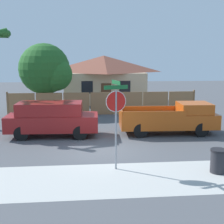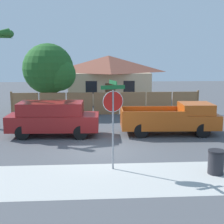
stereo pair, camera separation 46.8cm
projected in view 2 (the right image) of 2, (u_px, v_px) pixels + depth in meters
name	position (u px, v px, depth m)	size (l,w,h in m)	color
ground_plane	(101.00, 150.00, 14.77)	(80.00, 80.00, 0.00)	#4C4F54
sidewalk_strip	(104.00, 179.00, 11.23)	(36.00, 3.20, 0.01)	#B2B2AD
wooden_fence	(106.00, 103.00, 23.57)	(14.21, 0.12, 1.79)	#997047
house	(109.00, 78.00, 30.22)	(8.05, 5.96, 4.43)	beige
oak_tree	(51.00, 70.00, 23.83)	(4.07, 3.87, 5.35)	brown
red_suv	(53.00, 118.00, 17.14)	(5.02, 2.05, 1.90)	maroon
orange_pickup	(173.00, 119.00, 17.59)	(5.51, 2.09, 1.77)	#B74C14
stop_sign	(113.00, 109.00, 11.82)	(0.93, 0.83, 3.47)	gray
trash_bin	(216.00, 162.00, 11.67)	(0.63, 0.63, 0.91)	#28282D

